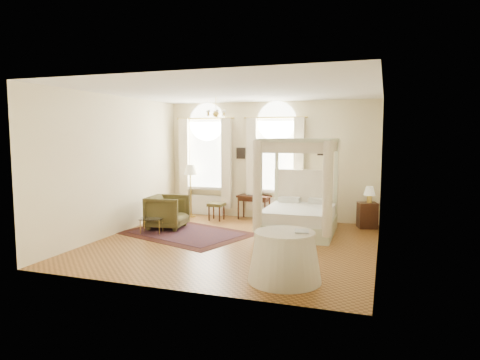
% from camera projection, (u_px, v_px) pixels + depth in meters
% --- Properties ---
extents(ground, '(6.00, 6.00, 0.00)m').
position_uv_depth(ground, '(234.00, 243.00, 9.41)').
color(ground, '#955F2B').
rests_on(ground, ground).
extents(room_walls, '(6.00, 6.00, 6.00)m').
position_uv_depth(room_walls, '(234.00, 153.00, 9.20)').
color(room_walls, '#FFF3C2').
rests_on(room_walls, ground).
extents(window_left, '(1.62, 0.27, 3.29)m').
position_uv_depth(window_left, '(206.00, 165.00, 12.57)').
color(window_left, silver).
rests_on(window_left, room_walls).
extents(window_right, '(1.62, 0.27, 3.29)m').
position_uv_depth(window_right, '(275.00, 167.00, 11.89)').
color(window_right, silver).
rests_on(window_right, room_walls).
extents(chandelier, '(0.51, 0.45, 0.50)m').
position_uv_depth(chandelier, '(216.00, 113.00, 10.52)').
color(chandelier, gold).
rests_on(chandelier, room_walls).
extents(wall_pictures, '(2.54, 0.03, 0.39)m').
position_uv_depth(wall_pictures, '(272.00, 152.00, 11.98)').
color(wall_pictures, black).
rests_on(wall_pictures, room_walls).
extents(canopy_bed, '(1.78, 2.16, 2.29)m').
position_uv_depth(canopy_bed, '(299.00, 212.00, 10.30)').
color(canopy_bed, beige).
rests_on(canopy_bed, ground).
extents(nightstand, '(0.56, 0.53, 0.66)m').
position_uv_depth(nightstand, '(367.00, 215.00, 10.93)').
color(nightstand, '#391B0F').
rests_on(nightstand, ground).
extents(nightstand_lamp, '(0.29, 0.29, 0.42)m').
position_uv_depth(nightstand_lamp, '(370.00, 192.00, 10.84)').
color(nightstand_lamp, gold).
rests_on(nightstand_lamp, nightstand).
extents(writing_desk, '(0.95, 0.56, 0.68)m').
position_uv_depth(writing_desk, '(254.00, 199.00, 12.01)').
color(writing_desk, '#391B0F').
rests_on(writing_desk, ground).
extents(laptop, '(0.34, 0.29, 0.02)m').
position_uv_depth(laptop, '(252.00, 195.00, 11.92)').
color(laptop, black).
rests_on(laptop, writing_desk).
extents(stool, '(0.43, 0.43, 0.48)m').
position_uv_depth(stool, '(216.00, 206.00, 11.92)').
color(stool, '#3F381B').
rests_on(stool, ground).
extents(armchair, '(1.02, 1.00, 0.85)m').
position_uv_depth(armchair, '(167.00, 212.00, 10.85)').
color(armchair, '#40391B').
rests_on(armchair, ground).
extents(coffee_table, '(0.61, 0.49, 0.37)m').
position_uv_depth(coffee_table, '(152.00, 220.00, 10.33)').
color(coffee_table, silver).
rests_on(coffee_table, ground).
extents(floor_lamp, '(0.39, 0.39, 1.52)m').
position_uv_depth(floor_lamp, '(191.00, 172.00, 12.35)').
color(floor_lamp, gold).
rests_on(floor_lamp, ground).
extents(oriental_rug, '(3.43, 2.92, 0.01)m').
position_uv_depth(oriental_rug, '(186.00, 233.00, 10.32)').
color(oriental_rug, '#3D160E').
rests_on(oriental_rug, ground).
extents(side_table, '(1.20, 1.20, 0.82)m').
position_uv_depth(side_table, '(285.00, 257.00, 6.93)').
color(side_table, white).
rests_on(side_table, ground).
extents(book, '(0.27, 0.33, 0.03)m').
position_uv_depth(book, '(295.00, 231.00, 6.87)').
color(book, black).
rests_on(book, side_table).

